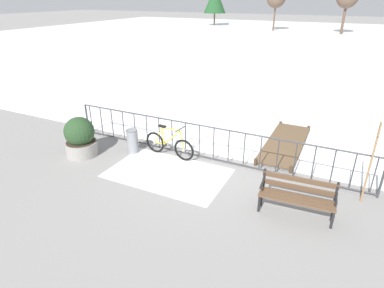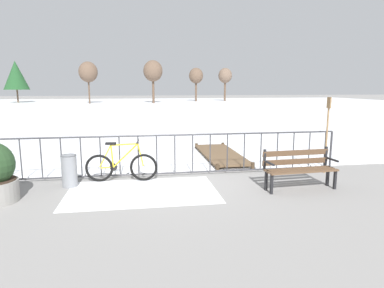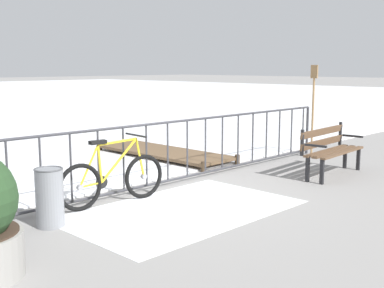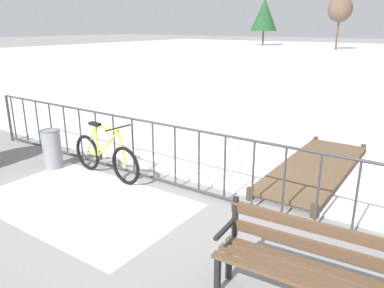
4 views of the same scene
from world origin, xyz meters
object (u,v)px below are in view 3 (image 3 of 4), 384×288
(trash_bin, at_px, (50,197))
(oar_upright, at_px, (313,105))
(bicycle_near_railing, at_px, (113,179))
(park_bench, at_px, (330,147))

(trash_bin, bearing_deg, oar_upright, 1.74)
(oar_upright, bearing_deg, bicycle_near_railing, 179.37)
(bicycle_near_railing, xyz_separation_m, oar_upright, (5.24, -0.06, 0.77))
(park_bench, relative_size, oar_upright, 0.82)
(trash_bin, bearing_deg, bicycle_near_railing, 12.39)
(park_bench, bearing_deg, bicycle_near_railing, 162.73)
(bicycle_near_railing, distance_m, oar_upright, 5.29)
(trash_bin, xyz_separation_m, oar_upright, (6.38, 0.19, 0.76))
(park_bench, height_order, oar_upright, oar_upright)
(park_bench, xyz_separation_m, trash_bin, (-5.05, 0.96, -0.14))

